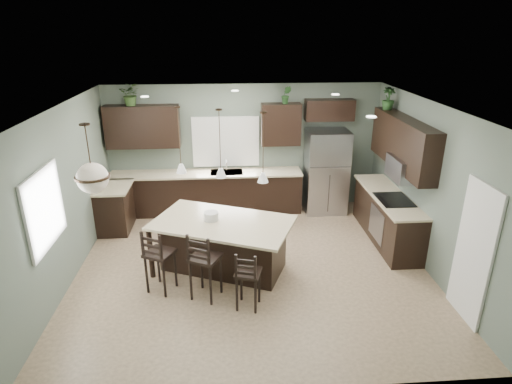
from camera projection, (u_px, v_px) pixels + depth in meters
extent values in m
plane|color=#9E8466|center=(252.00, 266.00, 7.51)|extent=(6.00, 6.00, 0.00)
cube|color=white|center=(473.00, 253.00, 5.91)|extent=(0.04, 0.82, 2.04)
cube|color=white|center=(226.00, 142.00, 9.46)|extent=(1.35, 0.02, 1.00)
cube|color=white|center=(44.00, 209.00, 6.00)|extent=(0.02, 1.10, 1.00)
cube|color=black|center=(115.00, 209.00, 8.74)|extent=(0.60, 0.90, 0.90)
cube|color=beige|center=(113.00, 187.00, 8.57)|extent=(0.66, 0.96, 0.04)
cube|color=black|center=(207.00, 193.00, 9.57)|extent=(4.20, 0.60, 0.90)
cube|color=beige|center=(206.00, 173.00, 9.38)|extent=(4.20, 0.66, 0.04)
cube|color=gray|center=(227.00, 172.00, 9.40)|extent=(0.70, 0.45, 0.01)
cylinder|color=silver|center=(226.00, 166.00, 9.32)|extent=(0.02, 0.02, 0.28)
cube|color=black|center=(143.00, 127.00, 9.05)|extent=(1.55, 0.34, 0.90)
cube|color=black|center=(281.00, 124.00, 9.25)|extent=(0.85, 0.34, 0.90)
cube|color=black|center=(329.00, 110.00, 9.21)|extent=(1.05, 0.34, 0.45)
cube|color=black|center=(387.00, 218.00, 8.35)|extent=(0.60, 2.35, 0.90)
cube|color=beige|center=(389.00, 195.00, 8.17)|extent=(0.66, 2.35, 0.04)
cube|color=black|center=(394.00, 200.00, 7.91)|extent=(0.58, 0.75, 0.02)
cube|color=gray|center=(376.00, 224.00, 8.07)|extent=(0.01, 0.72, 0.60)
cube|color=black|center=(403.00, 143.00, 7.81)|extent=(0.34, 2.35, 0.90)
cube|color=gray|center=(403.00, 168.00, 7.69)|extent=(0.40, 0.75, 0.40)
cube|color=#9C9CA4|center=(326.00, 172.00, 9.47)|extent=(0.90, 0.74, 1.85)
cube|color=black|center=(223.00, 246.00, 7.24)|extent=(2.58, 2.05, 0.92)
cylinder|color=silver|center=(211.00, 216.00, 7.11)|extent=(0.24, 0.24, 0.14)
cube|color=black|center=(160.00, 260.00, 6.67)|extent=(0.54, 0.54, 1.09)
cube|color=black|center=(205.00, 265.00, 6.49)|extent=(0.56, 0.56, 1.13)
cube|color=black|center=(248.00, 279.00, 6.28)|extent=(0.44, 0.44, 0.97)
imported|color=#2D4920|center=(131.00, 94.00, 8.76)|extent=(0.45, 0.40, 0.47)
imported|color=#265123|center=(286.00, 95.00, 9.00)|extent=(0.23, 0.20, 0.37)
imported|color=#254C21|center=(388.00, 99.00, 8.36)|extent=(0.25, 0.25, 0.43)
plane|color=slate|center=(244.00, 148.00, 9.55)|extent=(6.00, 0.00, 6.00)
plane|color=slate|center=(269.00, 289.00, 4.45)|extent=(6.00, 0.00, 6.00)
plane|color=slate|center=(64.00, 198.00, 6.80)|extent=(0.00, 5.50, 5.50)
plane|color=slate|center=(429.00, 188.00, 7.21)|extent=(0.00, 5.50, 5.50)
plane|color=white|center=(251.00, 107.00, 6.49)|extent=(6.00, 6.00, 0.00)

